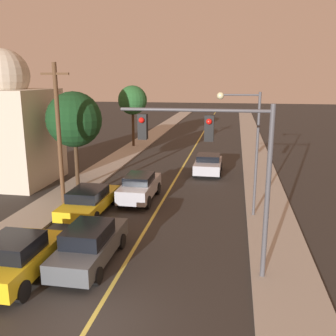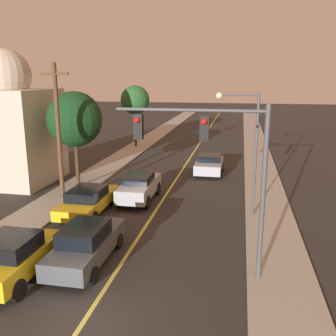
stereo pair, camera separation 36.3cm
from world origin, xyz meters
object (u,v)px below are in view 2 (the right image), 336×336
at_px(tree_left_near, 75,119).
at_px(traffic_signal_mast, 215,155).
at_px(car_near_lane_second, 139,187).
at_px(utility_pole_left, 59,133).
at_px(car_near_lane_front, 86,244).
at_px(car_outer_lane_second, 88,200).
at_px(tree_left_far, 135,100).
at_px(car_far_oncoming, 209,164).
at_px(streetlamp_right, 245,136).
at_px(domed_building_left, 10,127).
at_px(car_outer_lane_front, 13,257).

bearing_deg(tree_left_near, traffic_signal_mast, -44.99).
bearing_deg(car_near_lane_second, utility_pole_left, -157.98).
relative_size(car_near_lane_front, car_near_lane_second, 1.05).
bearing_deg(utility_pole_left, car_outer_lane_second, -25.65).
bearing_deg(utility_pole_left, tree_left_far, 92.87).
bearing_deg(car_far_oncoming, car_near_lane_front, 76.70).
xyz_separation_m(car_near_lane_second, car_far_oncoming, (3.57, 7.16, -0.10)).
bearing_deg(car_outer_lane_second, utility_pole_left, 154.35).
xyz_separation_m(car_near_lane_front, traffic_signal_mast, (4.96, -0.01, 3.80)).
height_order(car_near_lane_second, streetlamp_right, streetlamp_right).
distance_m(streetlamp_right, tree_left_near, 11.21).
bearing_deg(car_far_oncoming, tree_left_near, 33.66).
bearing_deg(tree_left_far, domed_building_left, -107.91).
distance_m(car_near_lane_front, car_outer_lane_front, 2.71).
bearing_deg(tree_left_far, car_outer_lane_front, -83.79).
relative_size(traffic_signal_mast, tree_left_far, 1.00).
bearing_deg(tree_left_near, streetlamp_right, -16.86).
height_order(car_outer_lane_front, tree_left_far, tree_left_far).
distance_m(streetlamp_right, domed_building_left, 16.39).
distance_m(car_outer_lane_front, traffic_signal_mast, 8.21).
relative_size(car_outer_lane_second, tree_left_near, 0.80).
height_order(car_outer_lane_second, streetlamp_right, streetlamp_right).
bearing_deg(car_near_lane_front, streetlamp_right, 46.49).
relative_size(car_far_oncoming, domed_building_left, 0.45).
bearing_deg(tree_left_near, tree_left_far, 91.44).
distance_m(car_far_oncoming, streetlamp_right, 9.76).
bearing_deg(streetlamp_right, traffic_signal_mast, -99.67).
xyz_separation_m(car_near_lane_front, utility_pole_left, (-4.12, 6.29, 3.41)).
distance_m(car_outer_lane_front, car_far_oncoming, 17.71).
bearing_deg(car_near_lane_second, car_outer_lane_second, -129.48).
height_order(car_near_lane_front, traffic_signal_mast, traffic_signal_mast).
height_order(tree_left_far, domed_building_left, domed_building_left).
height_order(car_near_lane_front, utility_pole_left, utility_pole_left).
distance_m(car_outer_lane_second, traffic_signal_mast, 9.71).
distance_m(car_near_lane_front, streetlamp_right, 9.46).
xyz_separation_m(car_near_lane_second, utility_pole_left, (-4.12, -1.67, 3.36)).
xyz_separation_m(streetlamp_right, domed_building_left, (-15.88, 4.02, -0.43)).
bearing_deg(car_outer_lane_second, tree_left_near, 120.50).
height_order(car_near_lane_second, domed_building_left, domed_building_left).
bearing_deg(car_outer_lane_second, tree_left_far, 98.38).
xyz_separation_m(car_near_lane_front, tree_left_near, (-4.68, 9.63, 3.77)).
bearing_deg(car_far_oncoming, car_outer_lane_second, 59.64).
height_order(car_near_lane_second, tree_left_near, tree_left_near).
height_order(car_near_lane_front, tree_left_far, tree_left_far).
bearing_deg(tree_left_near, domed_building_left, 171.52).
bearing_deg(car_outer_lane_second, car_far_oncoming, 59.64).
height_order(car_outer_lane_second, utility_pole_left, utility_pole_left).
relative_size(car_outer_lane_second, streetlamp_right, 0.78).
distance_m(car_near_lane_front, car_far_oncoming, 15.54).
bearing_deg(car_near_lane_front, domed_building_left, 133.40).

